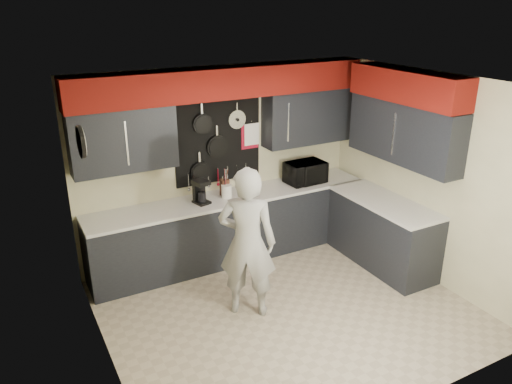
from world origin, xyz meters
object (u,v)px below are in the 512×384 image
coffee_maker (200,191)px  person (247,243)px  microwave (305,173)px  knife_block (225,187)px  utensil_crock (227,191)px

coffee_maker → person: person is taller
microwave → person: (-1.56, -1.21, -0.20)m
knife_block → coffee_maker: bearing=-167.4°
knife_block → coffee_maker: size_ratio=0.74×
knife_block → utensil_crock: 0.08m
utensil_crock → person: size_ratio=0.10×
knife_block → coffee_maker: coffee_maker is taller
coffee_maker → utensil_crock: bearing=-15.4°
person → knife_block: bearing=-69.8°
microwave → coffee_maker: coffee_maker is taller
microwave → person: person is taller
knife_block → utensil_crock: size_ratio=1.29×
utensil_crock → coffee_maker: bearing=178.9°
utensil_crock → coffee_maker: (-0.36, 0.01, 0.07)m
knife_block → person: 1.35m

